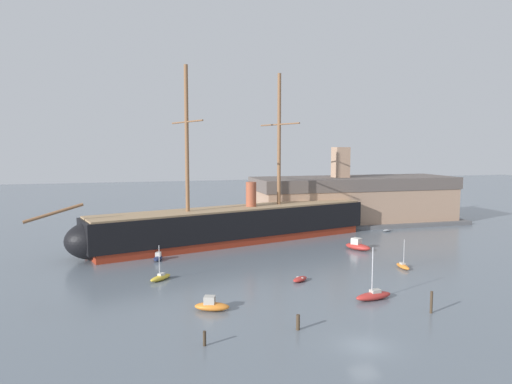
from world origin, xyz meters
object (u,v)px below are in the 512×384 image
motorboat_alongside_bow (158,258)px  motorboat_alongside_stern (358,246)px  dinghy_far_right (387,230)px  sailboat_distant_centre (223,225)px  sailboat_foreground_right (374,295)px  sailboat_mid_left (161,277)px  dockside_warehouse_right (354,200)px  mooring_piling_nearest (298,322)px  mooring_piling_left_pair (205,338)px  sailboat_mid_right (403,266)px  motorboat_foreground_left (212,305)px  dinghy_near_centre (300,279)px  tall_ship (236,224)px  mooring_piling_right_pair (431,302)px

motorboat_alongside_bow → motorboat_alongside_stern: 33.30m
dinghy_far_right → sailboat_distant_centre: size_ratio=0.55×
sailboat_foreground_right → sailboat_mid_left: sailboat_foreground_right is taller
sailboat_foreground_right → motorboat_alongside_bow: sailboat_foreground_right is taller
sailboat_distant_centre → dockside_warehouse_right: bearing=-7.9°
sailboat_foreground_right → dinghy_far_right: (24.49, 38.39, -0.25)m
mooring_piling_nearest → mooring_piling_left_pair: 9.37m
sailboat_distant_centre → sailboat_mid_right: bearing=-66.8°
dinghy_far_right → dockside_warehouse_right: (-2.05, 11.11, 5.04)m
motorboat_foreground_left → motorboat_alongside_bow: size_ratio=1.30×
dinghy_near_centre → mooring_piling_nearest: (-5.91, -15.29, 0.43)m
sailboat_mid_left → motorboat_alongside_bow: size_ratio=1.49×
mooring_piling_nearest → dinghy_far_right: bearing=51.0°
tall_ship → dinghy_near_centre: 27.06m
sailboat_foreground_right → sailboat_distant_centre: size_ratio=1.42×
dinghy_near_centre → sailboat_foreground_right: bearing=-58.5°
motorboat_foreground_left → dinghy_near_centre: motorboat_foreground_left is taller
mooring_piling_left_pair → dockside_warehouse_right: bearing=52.8°
tall_ship → sailboat_foreground_right: (8.11, -35.92, -2.83)m
sailboat_mid_right → mooring_piling_left_pair: (-31.89, -18.87, 0.32)m
motorboat_alongside_stern → dinghy_near_centre: bearing=-136.8°
dinghy_near_centre → mooring_piling_nearest: mooring_piling_nearest is taller
sailboat_foreground_right → sailboat_distant_centre: bearing=97.4°
motorboat_foreground_left → motorboat_alongside_stern: motorboat_alongside_stern is taller
sailboat_mid_left → mooring_piling_right_pair: bearing=-36.7°
dinghy_near_centre → motorboat_alongside_bow: bearing=136.1°
mooring_piling_nearest → motorboat_alongside_stern: bearing=54.1°
dinghy_far_right → mooring_piling_left_pair: 64.41m
motorboat_alongside_stern → dockside_warehouse_right: size_ratio=0.10×
mooring_piling_left_pair → dinghy_near_centre: bearing=47.5°
sailboat_mid_left → sailboat_distant_centre: bearing=67.5°
sailboat_mid_left → dockside_warehouse_right: (45.60, 34.97, 4.91)m
dinghy_near_centre → sailboat_mid_left: (-17.56, 5.38, 0.08)m
mooring_piling_nearest → tall_ship: bearing=85.4°
sailboat_mid_right → mooring_piling_right_pair: 18.54m
dinghy_near_centre → dinghy_far_right: dinghy_near_centre is taller
dinghy_near_centre → dinghy_far_right: 41.96m
motorboat_alongside_bow → mooring_piling_left_pair: (2.00, -33.10, 0.24)m
motorboat_foreground_left → sailboat_foreground_right: sailboat_foreground_right is taller
sailboat_mid_left → mooring_piling_right_pair: 33.56m
motorboat_alongside_bow → sailboat_distant_centre: bearing=60.4°
motorboat_alongside_bow → motorboat_alongside_stern: bearing=-2.5°
motorboat_foreground_left → sailboat_distant_centre: bearing=77.4°
motorboat_alongside_stern → dockside_warehouse_right: (11.97, 25.24, 4.60)m
sailboat_foreground_right → mooring_piling_right_pair: bearing=-56.1°
motorboat_foreground_left → dockside_warehouse_right: size_ratio=0.08×
dinghy_far_right → mooring_piling_right_pair: bearing=-115.3°
tall_ship → motorboat_alongside_stern: (18.58, -11.66, -2.64)m
sailboat_distant_centre → mooring_piling_left_pair: size_ratio=3.21×
dinghy_near_centre → dockside_warehouse_right: (28.04, 40.35, 4.99)m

